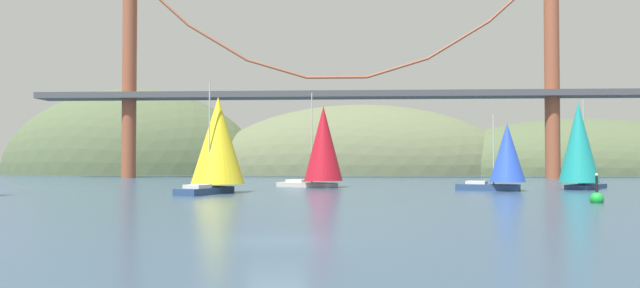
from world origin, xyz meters
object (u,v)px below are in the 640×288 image
sailboat_yellow_sail (217,142)px  channel_buoy (597,198)px  sailboat_blue_spinnaker (505,156)px  sailboat_crimson_sail (322,145)px  sailboat_teal_sail (579,145)px

sailboat_yellow_sail → channel_buoy: sailboat_yellow_sail is taller
sailboat_blue_spinnaker → sailboat_crimson_sail: size_ratio=0.72×
sailboat_yellow_sail → sailboat_blue_spinnaker: bearing=10.6°
sailboat_yellow_sail → sailboat_teal_sail: bearing=13.4°
sailboat_teal_sail → sailboat_yellow_sail: 42.26m
sailboat_crimson_sail → channel_buoy: size_ratio=4.61×
sailboat_blue_spinnaker → sailboat_yellow_sail: sailboat_yellow_sail is taller
sailboat_crimson_sail → sailboat_yellow_sail: bearing=-128.0°
sailboat_crimson_sail → channel_buoy: bearing=-49.0°
sailboat_crimson_sail → channel_buoy: (23.63, -27.22, -4.98)m
sailboat_teal_sail → sailboat_blue_spinnaker: (-9.59, -3.91, -1.36)m
sailboat_blue_spinnaker → sailboat_yellow_sail: 32.09m
channel_buoy → sailboat_blue_spinnaker: bearing=97.5°
sailboat_teal_sail → sailboat_crimson_sail: 30.82m
sailboat_crimson_sail → channel_buoy: sailboat_crimson_sail is taller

